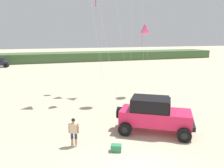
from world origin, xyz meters
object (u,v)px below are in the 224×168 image
object	(u,v)px
jeep	(154,114)
cooler_box	(116,148)
person_watching	(74,131)
kite_red_delta	(144,31)

from	to	relation	value
jeep	cooler_box	world-z (taller)	jeep
jeep	person_watching	xyz separation A→B (m)	(-5.18, -0.36, -0.26)
jeep	cooler_box	bearing A→B (deg)	-152.40
cooler_box	person_watching	bearing A→B (deg)	172.27
person_watching	kite_red_delta	distance (m)	13.83
jeep	kite_red_delta	size ratio (longest dim) A/B	0.68
person_watching	cooler_box	xyz separation A→B (m)	(2.04, -1.28, -0.75)
jeep	kite_red_delta	bearing A→B (deg)	68.66
cooler_box	kite_red_delta	xyz separation A→B (m)	(6.61, 10.51, 6.35)
jeep	person_watching	size ratio (longest dim) A/B	2.97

